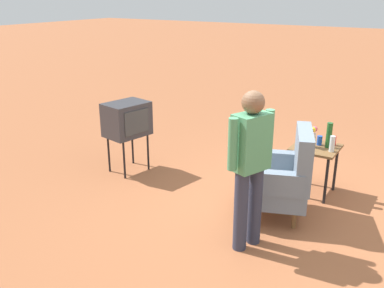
{
  "coord_description": "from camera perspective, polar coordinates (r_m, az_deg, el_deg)",
  "views": [
    {
      "loc": [
        4.27,
        1.42,
        2.49
      ],
      "look_at": [
        -0.09,
        -1.29,
        0.65
      ],
      "focal_mm": 39.69,
      "sensor_mm": 36.0,
      "label": 1
    }
  ],
  "objects": [
    {
      "name": "bottle_short_clear",
      "position": [
        5.46,
        18.32,
        0.02
      ],
      "size": [
        0.06,
        0.06,
        0.2
      ],
      "primitive_type": "cylinder",
      "color": "silver",
      "rests_on": "side_table"
    },
    {
      "name": "soda_can_blue",
      "position": [
        5.66,
        16.76,
        0.46
      ],
      "size": [
        0.07,
        0.07,
        0.12
      ],
      "primitive_type": "cylinder",
      "color": "blue",
      "rests_on": "side_table"
    },
    {
      "name": "tv_on_stand",
      "position": [
        6.1,
        -8.75,
        3.25
      ],
      "size": [
        0.68,
        0.55,
        1.03
      ],
      "color": "black",
      "rests_on": "ground"
    },
    {
      "name": "side_table",
      "position": [
        5.64,
        16.23,
        -1.26
      ],
      "size": [
        0.56,
        0.56,
        0.64
      ],
      "color": "black",
      "rests_on": "ground"
    },
    {
      "name": "ground_plane",
      "position": [
        5.14,
        11.95,
        -9.7
      ],
      "size": [
        60.0,
        60.0,
        0.0
      ],
      "primitive_type": "plane",
      "color": "#A05B38"
    },
    {
      "name": "bottle_wine_green",
      "position": [
        5.58,
        17.93,
        1.15
      ],
      "size": [
        0.07,
        0.07,
        0.32
      ],
      "primitive_type": "cylinder",
      "color": "#1E5623",
      "rests_on": "side_table"
    },
    {
      "name": "soda_can_red",
      "position": [
        5.71,
        18.46,
        0.43
      ],
      "size": [
        0.07,
        0.07,
        0.12
      ],
      "primitive_type": "cylinder",
      "color": "red",
      "rests_on": "side_table"
    },
    {
      "name": "person_standing",
      "position": [
        4.16,
        7.83,
        -2.36
      ],
      "size": [
        0.54,
        0.33,
        1.64
      ],
      "color": "#2D3347",
      "rests_on": "ground"
    },
    {
      "name": "flower_vase",
      "position": [
        5.53,
        15.86,
        1.06
      ],
      "size": [
        0.15,
        0.1,
        0.27
      ],
      "color": "silver",
      "rests_on": "side_table"
    },
    {
      "name": "armchair",
      "position": [
        4.98,
        11.94,
        -4.28
      ],
      "size": [
        0.98,
        1.0,
        1.06
      ],
      "color": "brown",
      "rests_on": "ground"
    }
  ]
}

